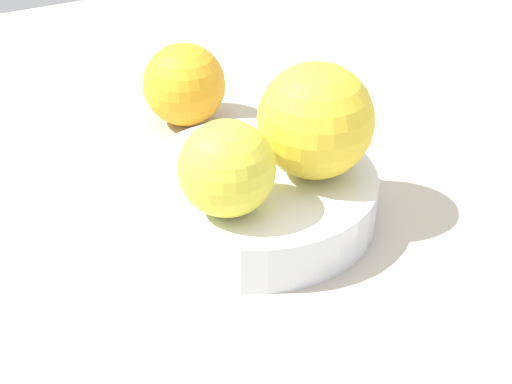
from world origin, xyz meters
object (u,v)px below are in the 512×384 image
at_px(orange_in_bowl_0, 316,121).
at_px(orange_loose_0, 184,85).
at_px(orange_in_bowl_1, 227,169).
at_px(fruit_bowl, 256,197).

bearing_deg(orange_in_bowl_0, orange_loose_0, -81.42).
bearing_deg(orange_in_bowl_1, fruit_bowl, -141.27).
relative_size(orange_in_bowl_0, orange_loose_0, 1.13).
distance_m(fruit_bowl, orange_in_bowl_0, 0.08).
bearing_deg(fruit_bowl, orange_in_bowl_1, 38.73).
bearing_deg(orange_in_bowl_1, orange_in_bowl_0, -168.74).
xyz_separation_m(orange_in_bowl_0, orange_in_bowl_1, (0.08, 0.02, -0.01)).
relative_size(fruit_bowl, orange_loose_0, 2.41).
bearing_deg(orange_loose_0, orange_in_bowl_1, 75.46).
distance_m(orange_in_bowl_1, orange_loose_0, 0.21).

